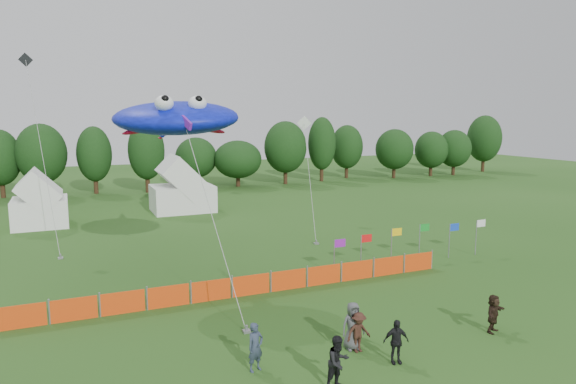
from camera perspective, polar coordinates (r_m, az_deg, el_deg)
name	(u,v)px	position (r m, az deg, el deg)	size (l,w,h in m)	color
ground	(352,353)	(20.06, 7.16, -17.28)	(160.00, 160.00, 0.00)	#234C16
treeline	(168,154)	(61.56, -13.19, 4.08)	(104.57, 8.78, 8.36)	#382314
tent_left	(40,203)	(44.96, -25.87, -1.13)	(4.12, 4.12, 3.64)	white
tent_right	(182,190)	(47.79, -11.67, 0.23)	(5.51, 4.41, 3.89)	white
barrier_fence	(251,285)	(25.51, -4.14, -10.27)	(21.90, 0.06, 1.00)	#E03F0C
flag_row	(411,239)	(31.53, 13.51, -5.10)	(10.73, 0.68, 2.22)	gray
spectator_a	(255,347)	(18.36, -3.64, -16.82)	(0.62, 0.41, 1.71)	#2E384C
spectator_b	(338,362)	(17.39, 5.60, -18.30)	(0.85, 0.66, 1.75)	black
spectator_c	(359,332)	(19.84, 7.84, -15.17)	(0.99, 0.57, 1.53)	#381E16
spectator_d	(396,341)	(19.25, 11.90, -15.93)	(0.94, 0.39, 1.60)	black
spectator_e	(353,326)	(19.98, 7.21, -14.54)	(0.89, 0.58, 1.81)	#48494D
spectator_f	(493,313)	(22.84, 21.86, -12.42)	(1.46, 0.46, 1.57)	black
stingray_kite	(175,118)	(26.77, -12.47, 8.00)	(7.76, 15.60, 9.71)	#1020EA
small_kite_white	(307,152)	(41.25, 2.13, 4.45)	(4.17, 9.56, 8.68)	white
small_kite_dark	(38,132)	(37.15, -25.99, 5.98)	(2.05, 6.16, 12.86)	black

